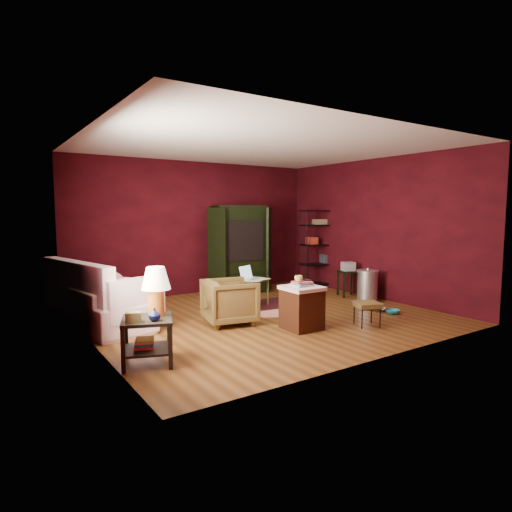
# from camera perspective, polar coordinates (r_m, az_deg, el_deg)

# --- Properties ---
(room) EXTENTS (5.54, 5.04, 2.84)m
(room) POSITION_cam_1_polar(r_m,az_deg,el_deg) (7.03, 0.70, 3.10)
(room) COLOR brown
(room) RESTS_ON ground
(sofa) EXTENTS (0.98, 2.27, 0.86)m
(sofa) POSITION_cam_1_polar(r_m,az_deg,el_deg) (7.09, -20.25, -5.17)
(sofa) COLOR white
(sofa) RESTS_ON ground
(armchair) EXTENTS (0.84, 0.87, 0.77)m
(armchair) POSITION_cam_1_polar(r_m,az_deg,el_deg) (6.73, -3.52, -5.80)
(armchair) COLOR black
(armchair) RESTS_ON ground
(pet_bowl_steel) EXTENTS (0.24, 0.16, 0.24)m
(pet_bowl_steel) POSITION_cam_1_polar(r_m,az_deg,el_deg) (7.88, 16.04, -6.23)
(pet_bowl_steel) COLOR silver
(pet_bowl_steel) RESTS_ON ground
(pet_bowl_turquoise) EXTENTS (0.25, 0.13, 0.24)m
(pet_bowl_turquoise) POSITION_cam_1_polar(r_m,az_deg,el_deg) (7.76, 17.79, -6.51)
(pet_bowl_turquoise) COLOR #27A1B9
(pet_bowl_turquoise) RESTS_ON ground
(vase) EXTENTS (0.14, 0.15, 0.13)m
(vase) POSITION_cam_1_polar(r_m,az_deg,el_deg) (4.97, -13.39, -7.64)
(vase) COLOR #0D1345
(vase) RESTS_ON side_table
(mug) EXTENTS (0.13, 0.11, 0.12)m
(mug) POSITION_cam_1_polar(r_m,az_deg,el_deg) (6.34, 5.70, -2.91)
(mug) COLOR #D9C86A
(mug) RESTS_ON hamper
(side_table) EXTENTS (0.72, 0.72, 1.11)m
(side_table) POSITION_cam_1_polar(r_m,az_deg,el_deg) (5.13, -13.74, -6.44)
(side_table) COLOR black
(side_table) RESTS_ON ground
(sofa_cushions) EXTENTS (1.34, 2.35, 0.93)m
(sofa_cushions) POSITION_cam_1_polar(r_m,az_deg,el_deg) (7.09, -20.43, -4.98)
(sofa_cushions) COLOR white
(sofa_cushions) RESTS_ON sofa
(hamper) EXTENTS (0.54, 0.54, 0.74)m
(hamper) POSITION_cam_1_polar(r_m,az_deg,el_deg) (6.45, 6.12, -6.75)
(hamper) COLOR #431E0F
(hamper) RESTS_ON ground
(footstool) EXTENTS (0.48, 0.48, 0.37)m
(footstool) POSITION_cam_1_polar(r_m,az_deg,el_deg) (6.80, 14.61, -6.40)
(footstool) COLOR black
(footstool) RESTS_ON ground
(rug_round) EXTENTS (1.52, 1.52, 0.01)m
(rug_round) POSITION_cam_1_polar(r_m,az_deg,el_deg) (7.80, 1.20, -6.99)
(rug_round) COLOR beige
(rug_round) RESTS_ON ground
(rug_oriental) EXTENTS (1.36, 0.98, 0.01)m
(rug_oriental) POSITION_cam_1_polar(r_m,az_deg,el_deg) (8.07, 1.05, -6.47)
(rug_oriental) COLOR #481318
(rug_oriental) RESTS_ON ground
(laptop_desk) EXTENTS (0.72, 0.64, 0.76)m
(laptop_desk) POSITION_cam_1_polar(r_m,az_deg,el_deg) (7.81, -0.58, -3.51)
(laptop_desk) COLOR olive
(laptop_desk) RESTS_ON ground
(tv_armoire) EXTENTS (1.47, 0.93, 1.88)m
(tv_armoire) POSITION_cam_1_polar(r_m,az_deg,el_deg) (9.23, -2.23, 1.16)
(tv_armoire) COLOR black
(tv_armoire) RESTS_ON ground
(wire_shelving) EXTENTS (0.93, 0.56, 1.78)m
(wire_shelving) POSITION_cam_1_polar(r_m,az_deg,el_deg) (9.93, 8.52, 1.43)
(wire_shelving) COLOR black
(wire_shelving) RESTS_ON ground
(small_stand) EXTENTS (0.46, 0.46, 0.71)m
(small_stand) POSITION_cam_1_polar(r_m,az_deg,el_deg) (9.03, 12.18, -1.94)
(small_stand) COLOR black
(small_stand) RESTS_ON ground
(trash_can) EXTENTS (0.55, 0.55, 0.66)m
(trash_can) POSITION_cam_1_polar(r_m,az_deg,el_deg) (8.64, 14.64, -3.84)
(trash_can) COLOR white
(trash_can) RESTS_ON ground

